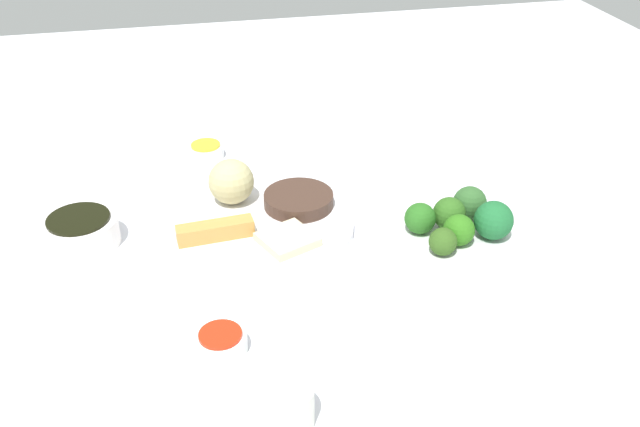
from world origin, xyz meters
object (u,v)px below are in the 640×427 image
(broccoli_plate, at_px, (454,237))
(soy_sauce_bowl, at_px, (81,232))
(main_plate, at_px, (259,226))
(sauce_ramekin_hot_mustard, at_px, (206,152))
(sauce_ramekin_sweet_and_sour, at_px, (221,343))
(teacup, at_px, (286,406))

(broccoli_plate, xyz_separation_m, soy_sauce_bowl, (-0.11, -0.51, 0.01))
(main_plate, distance_m, broccoli_plate, 0.28)
(sauce_ramekin_hot_mustard, bearing_deg, sauce_ramekin_sweet_and_sour, -2.70)
(broccoli_plate, relative_size, sauce_ramekin_sweet_and_sour, 3.65)
(main_plate, bearing_deg, sauce_ramekin_hot_mustard, -167.57)
(soy_sauce_bowl, relative_size, sauce_ramekin_hot_mustard, 1.74)
(main_plate, bearing_deg, soy_sauce_bowl, -94.42)
(sauce_ramekin_hot_mustard, xyz_separation_m, sauce_ramekin_sweet_and_sour, (0.49, -0.02, 0.00))
(soy_sauce_bowl, distance_m, sauce_ramekin_sweet_and_sour, 0.31)
(broccoli_plate, height_order, teacup, teacup)
(soy_sauce_bowl, xyz_separation_m, sauce_ramekin_hot_mustard, (-0.23, 0.19, -0.01))
(sauce_ramekin_hot_mustard, relative_size, teacup, 1.07)
(broccoli_plate, bearing_deg, soy_sauce_bowl, -101.61)
(main_plate, relative_size, broccoli_plate, 1.24)
(sauce_ramekin_hot_mustard, xyz_separation_m, teacup, (0.62, 0.03, 0.01))
(sauce_ramekin_hot_mustard, distance_m, sauce_ramekin_sweet_and_sour, 0.49)
(broccoli_plate, height_order, sauce_ramekin_hot_mustard, sauce_ramekin_hot_mustard)
(soy_sauce_bowl, height_order, teacup, teacup)
(soy_sauce_bowl, xyz_separation_m, sauce_ramekin_sweet_and_sour, (0.26, 0.17, -0.01))
(teacup, bearing_deg, soy_sauce_bowl, -149.80)
(broccoli_plate, relative_size, teacup, 3.89)
(teacup, bearing_deg, main_plate, 176.11)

